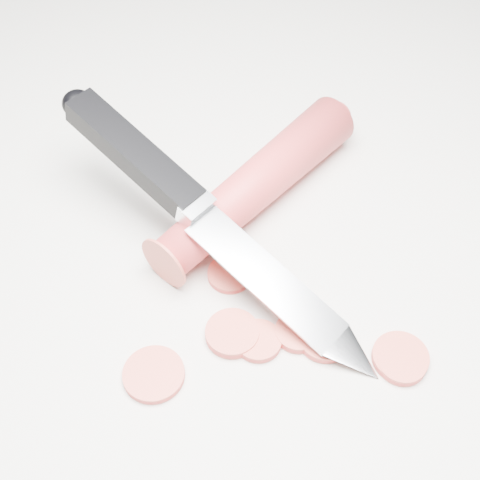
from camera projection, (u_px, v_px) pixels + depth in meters
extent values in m
plane|color=silver|center=(310.00, 277.00, 0.48)|extent=(2.40, 2.40, 0.00)
cylinder|color=red|center=(256.00, 184.00, 0.51)|extent=(0.18, 0.16, 0.04)
cylinder|color=#CB4536|center=(258.00, 341.00, 0.45)|extent=(0.03, 0.03, 0.01)
cylinder|color=#CB4536|center=(232.00, 333.00, 0.45)|extent=(0.04, 0.04, 0.01)
cylinder|color=#CB4536|center=(298.00, 332.00, 0.45)|extent=(0.03, 0.03, 0.01)
cylinder|color=#CB4536|center=(324.00, 339.00, 0.45)|extent=(0.03, 0.03, 0.01)
cylinder|color=#CB4536|center=(401.00, 362.00, 0.43)|extent=(0.03, 0.03, 0.01)
cylinder|color=#CB4536|center=(230.00, 274.00, 0.48)|extent=(0.03, 0.03, 0.01)
cylinder|color=#CB4536|center=(400.00, 357.00, 0.44)|extent=(0.04, 0.04, 0.01)
cylinder|color=#CB4536|center=(154.00, 374.00, 0.43)|extent=(0.04, 0.04, 0.01)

